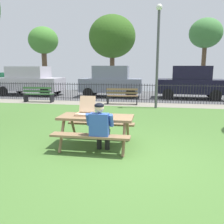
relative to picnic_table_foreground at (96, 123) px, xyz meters
The scene contains 17 objects.
ground 1.78m from the picnic_table_foreground, 54.83° to the left, with size 28.00×12.12×0.02m, color #487232.
cobblestone_walkway 6.83m from the picnic_table_foreground, 81.84° to the left, with size 28.00×1.40×0.01m, color gray.
street_asphalt 10.50m from the picnic_table_foreground, 84.71° to the left, with size 28.00×6.01×0.01m, color #515154.
picnic_table_foreground is the anchor object (origin of this frame).
pizza_box_open 0.43m from the picnic_table_foreground, 154.50° to the left, with size 0.43×0.50×0.45m.
pizza_slice_on_table 0.23m from the picnic_table_foreground, 44.32° to the left, with size 0.16×0.23×0.02m.
adult_at_table 0.55m from the picnic_table_foreground, 66.86° to the right, with size 0.61×0.59×1.19m.
iron_fence_streetside 7.50m from the picnic_table_foreground, 82.60° to the left, with size 23.35×0.03×1.03m.
park_bench_left 8.19m from the picnic_table_foreground, 126.36° to the left, with size 1.61×0.50×0.85m.
park_bench_center 6.60m from the picnic_table_foreground, 91.81° to the left, with size 1.62×0.54×0.85m.
lamp_post_walkway 6.40m from the picnic_table_foreground, 75.49° to the left, with size 0.28×0.28×4.65m.
parked_car_left 11.83m from the picnic_table_foreground, 125.94° to the left, with size 4.48×2.08×1.94m.
parked_car_center 9.67m from the picnic_table_foreground, 97.81° to the left, with size 3.94×1.91×1.98m.
parked_car_right 10.23m from the picnic_table_foreground, 69.40° to the left, with size 3.99×2.02×1.98m.
far_tree_left 17.30m from the picnic_table_foreground, 119.27° to the left, with size 2.58×2.58×5.34m.
far_tree_midleft 15.40m from the picnic_table_foreground, 98.26° to the left, with size 3.88×3.88×6.11m.
far_tree_center 16.15m from the picnic_table_foreground, 70.43° to the left, with size 2.53×2.53×5.62m.
Camera 1 is at (0.38, -4.83, 1.97)m, focal length 38.09 mm.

